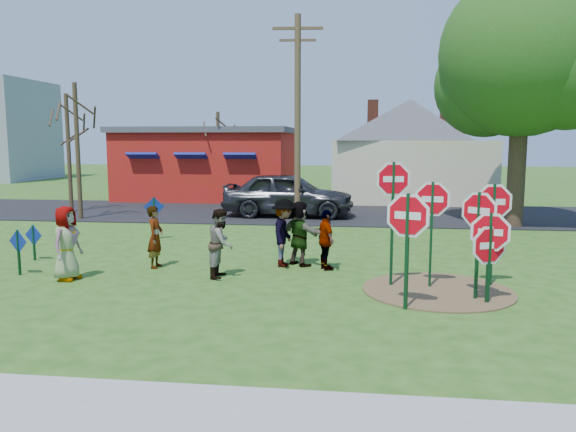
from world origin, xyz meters
name	(u,v)px	position (x,y,z in m)	size (l,w,h in m)	color
ground	(241,274)	(0.00, 0.00, 0.00)	(120.00, 120.00, 0.00)	#294F16
sidewalk	(112,417)	(0.00, -7.20, 0.04)	(22.00, 1.80, 0.08)	#9E9E99
road	(294,213)	(0.00, 11.50, 0.02)	(120.00, 7.50, 0.04)	black
dirt_patch	(437,290)	(4.50, -1.00, 0.01)	(3.20, 3.20, 0.03)	brown
red_building	(210,163)	(-5.50, 17.99, 1.97)	(9.40, 7.69, 3.90)	#A21F10
cream_house	(409,146)	(5.50, 18.00, 2.92)	(9.40, 9.40, 6.50)	beige
stop_sign_a	(408,225)	(3.71, -2.40, 1.62)	(1.06, 0.47, 2.38)	#103B1D
stop_sign_b	(393,192)	(3.53, -0.68, 2.10)	(1.01, 0.16, 2.88)	#103B1D
stop_sign_c	(479,221)	(5.17, -1.57, 1.61)	(0.83, 0.62, 2.33)	#103B1D
stop_sign_d	(493,210)	(5.70, -0.45, 1.71)	(1.07, 0.07, 2.41)	#103B1D
stop_sign_e	(489,250)	(5.34, -1.82, 1.08)	(0.97, 0.45, 1.69)	#103B1D
stop_sign_f	(490,237)	(5.35, -1.78, 1.32)	(1.02, 0.24, 1.94)	#103B1D
stop_sign_g	(432,210)	(4.37, -0.70, 1.71)	(1.02, 0.13, 2.46)	#103B1D
blue_diamond_b	(18,247)	(-5.24, -0.74, 0.68)	(0.55, 0.19, 1.10)	#103B1D
blue_diamond_c	(34,239)	(-5.83, 0.87, 0.59)	(0.55, 0.14, 0.96)	#103B1D
blue_diamond_d	(154,213)	(-3.75, 4.33, 0.87)	(0.63, 0.21, 1.40)	#103B1D
person_a	(67,243)	(-3.85, -1.03, 0.86)	(0.84, 0.55, 1.72)	#38468B
person_b	(155,237)	(-2.28, 0.44, 0.79)	(0.57, 0.38, 1.57)	#216D68
person_c	(221,243)	(-0.39, -0.32, 0.81)	(0.79, 0.61, 1.62)	#9A5441
person_d	(284,233)	(0.93, 0.98, 0.87)	(1.12, 0.65, 1.74)	#2F2F34
person_e	(326,240)	(2.01, 0.71, 0.75)	(0.88, 0.37, 1.51)	#4F2B57
person_f	(300,233)	(1.31, 1.14, 0.83)	(1.55, 0.49, 1.67)	#23532B
suv	(288,194)	(-0.11, 10.25, 0.97)	(2.19, 5.45, 1.86)	#2F3035
utility_pole	(298,114)	(0.38, 9.31, 4.23)	(1.97, 0.27, 8.03)	#4C3823
leafy_tree	(527,63)	(8.74, 8.63, 5.97)	(6.52, 5.95, 9.27)	#382819
bare_tree_west	(77,132)	(-8.43, 8.50, 3.55)	(1.80, 1.80, 5.48)	#382819
bare_tree_east	(218,145)	(-4.23, 14.83, 2.99)	(1.80, 1.80, 4.63)	#382819
bare_tree_mid	(68,136)	(-9.99, 10.67, 3.39)	(1.80, 1.80, 5.25)	#382819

